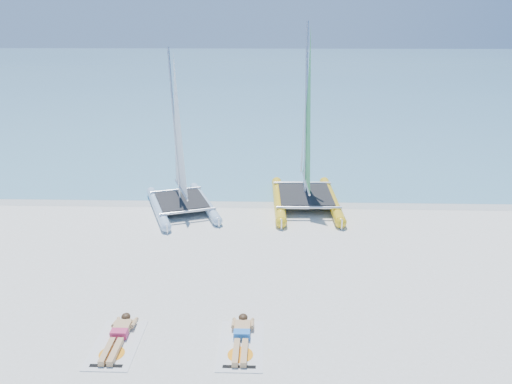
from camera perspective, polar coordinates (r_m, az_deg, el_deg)
ground at (r=14.88m, az=-0.48°, el=-8.45°), size 140.00×140.00×0.00m
sea at (r=76.50m, az=1.36°, el=13.87°), size 140.00×115.00×0.01m
wet_sand_strip at (r=19.91m, az=0.12°, el=-1.12°), size 140.00×1.40×0.01m
catamaran_blue at (r=18.87m, az=-8.78°, el=3.35°), size 3.58×4.97×6.15m
catamaran_yellow at (r=19.55m, az=5.69°, el=5.23°), size 2.61×5.60×7.09m
towel_a at (r=12.06m, az=-15.65°, el=-16.41°), size 1.00×1.85×0.02m
sunbather_a at (r=12.15m, az=-15.43°, el=-15.48°), size 0.37×1.73×0.26m
towel_b at (r=11.62m, az=-1.70°, el=-17.09°), size 1.00×1.85×0.02m
sunbather_b at (r=11.72m, az=-1.65°, el=-16.11°), size 0.37×1.73×0.26m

